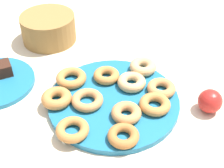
{
  "coord_description": "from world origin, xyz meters",
  "views": [
    {
      "loc": [
        -0.11,
        -0.67,
        0.65
      ],
      "look_at": [
        0.0,
        0.03,
        0.05
      ],
      "focal_mm": 52.13,
      "sensor_mm": 36.0,
      "label": 1
    }
  ],
  "objects": [
    {
      "name": "ground_plane",
      "position": [
        0.0,
        0.0,
        0.0
      ],
      "size": [
        2.4,
        2.4,
        0.0
      ],
      "primitive_type": "plane",
      "color": "beige"
    },
    {
      "name": "donut_9",
      "position": [
        0.02,
        -0.07,
        0.03
      ],
      "size": [
        0.11,
        0.11,
        0.03
      ],
      "primitive_type": "torus",
      "rotation": [
        0.0,
        0.0,
        0.7
      ],
      "color": "#C6844C",
      "rests_on": "donut_plate"
    },
    {
      "name": "donut_plate",
      "position": [
        0.0,
        0.0,
        0.01
      ],
      "size": [
        0.37,
        0.37,
        0.02
      ],
      "primitive_type": "cylinder",
      "color": "#1E6B93",
      "rests_on": "ground_plane"
    },
    {
      "name": "apple",
      "position": [
        0.26,
        -0.07,
        0.03
      ],
      "size": [
        0.07,
        0.07,
        0.07
      ],
      "primitive_type": "sphere",
      "color": "red",
      "rests_on": "ground_plane"
    },
    {
      "name": "donut_5",
      "position": [
        0.11,
        -0.05,
        0.03
      ],
      "size": [
        0.11,
        0.11,
        0.03
      ],
      "primitive_type": "torus",
      "rotation": [
        0.0,
        0.0,
        0.39
      ],
      "color": "#BC7A3D",
      "rests_on": "donut_plate"
    },
    {
      "name": "donut_4",
      "position": [
        -0.08,
        -0.01,
        0.03
      ],
      "size": [
        0.11,
        0.11,
        0.02
      ],
      "primitive_type": "torus",
      "rotation": [
        0.0,
        0.0,
        1.91
      ],
      "color": "#C6844C",
      "rests_on": "donut_plate"
    },
    {
      "name": "donut_3",
      "position": [
        0.0,
        -0.15,
        0.03
      ],
      "size": [
        0.1,
        0.1,
        0.02
      ],
      "primitive_type": "torus",
      "rotation": [
        0.0,
        0.0,
        5.01
      ],
      "color": "#AD6B33",
      "rests_on": "donut_plate"
    },
    {
      "name": "donut_10",
      "position": [
        0.11,
        0.12,
        0.03
      ],
      "size": [
        0.08,
        0.08,
        0.03
      ],
      "primitive_type": "torus",
      "rotation": [
        0.0,
        0.0,
        6.28
      ],
      "color": "tan",
      "rests_on": "donut_plate"
    },
    {
      "name": "basket",
      "position": [
        -0.18,
        0.37,
        0.05
      ],
      "size": [
        0.27,
        0.27,
        0.1
      ],
      "primitive_type": "cylinder",
      "rotation": [
        0.0,
        0.0,
        3.85
      ],
      "color": "olive",
      "rests_on": "ground_plane"
    },
    {
      "name": "brownie_far",
      "position": [
        -0.32,
        0.17,
        0.03
      ],
      "size": [
        0.06,
        0.06,
        0.04
      ],
      "primitive_type": "cube",
      "rotation": [
        0.0,
        0.0,
        0.27
      ],
      "color": "#381E14",
      "rests_on": "cake_plate"
    },
    {
      "name": "donut_1",
      "position": [
        -0.01,
        0.09,
        0.03
      ],
      "size": [
        0.1,
        0.1,
        0.03
      ],
      "primitive_type": "torus",
      "rotation": [
        0.0,
        0.0,
        1.91
      ],
      "color": "#BC7A3D",
      "rests_on": "donut_plate"
    },
    {
      "name": "donut_0",
      "position": [
        0.06,
        0.05,
        0.03
      ],
      "size": [
        0.11,
        0.11,
        0.03
      ],
      "primitive_type": "torus",
      "rotation": [
        0.0,
        0.0,
        1.17
      ],
      "color": "tan",
      "rests_on": "donut_plate"
    },
    {
      "name": "donut_6",
      "position": [
        0.14,
        0.01,
        0.03
      ],
      "size": [
        0.11,
        0.11,
        0.03
      ],
      "primitive_type": "torus",
      "rotation": [
        0.0,
        0.0,
        5.28
      ],
      "color": "#C6844C",
      "rests_on": "donut_plate"
    },
    {
      "name": "donut_8",
      "position": [
        -0.11,
        0.1,
        0.03
      ],
      "size": [
        0.13,
        0.13,
        0.03
      ],
      "primitive_type": "torus",
      "rotation": [
        0.0,
        0.0,
        5.52
      ],
      "color": "#BC7A3D",
      "rests_on": "donut_plate"
    },
    {
      "name": "donut_7",
      "position": [
        -0.12,
        -0.11,
        0.03
      ],
      "size": [
        0.11,
        0.11,
        0.02
      ],
      "primitive_type": "torus",
      "rotation": [
        0.0,
        0.0,
        1.16
      ],
      "color": "#BC7A3D",
      "rests_on": "donut_plate"
    },
    {
      "name": "donut_2",
      "position": [
        -0.16,
        0.01,
        0.03
      ],
      "size": [
        0.12,
        0.12,
        0.03
      ],
      "primitive_type": "torus",
      "rotation": [
        0.0,
        0.0,
        2.23
      ],
      "color": "#BC7A3D",
      "rests_on": "donut_plate"
    }
  ]
}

